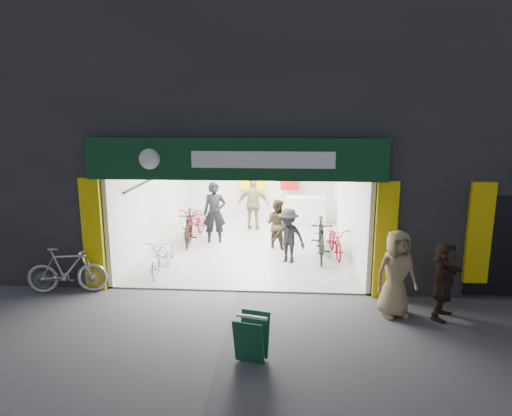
# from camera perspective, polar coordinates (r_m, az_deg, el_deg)

# --- Properties ---
(ground) EXTENTS (60.00, 60.00, 0.00)m
(ground) POSITION_cam_1_polar(r_m,az_deg,el_deg) (10.58, -2.42, -10.43)
(ground) COLOR #56565B
(ground) RESTS_ON ground
(building) EXTENTS (17.00, 10.27, 8.00)m
(building) POSITION_cam_1_polar(r_m,az_deg,el_deg) (14.70, 3.24, 13.12)
(building) COLOR #232326
(building) RESTS_ON ground
(bike_left_front) EXTENTS (0.66, 1.74, 0.90)m
(bike_left_front) POSITION_cam_1_polar(r_m,az_deg,el_deg) (11.87, -11.51, -5.81)
(bike_left_front) COLOR #B3B2B7
(bike_left_front) RESTS_ON ground
(bike_left_midfront) EXTENTS (0.69, 1.83, 1.07)m
(bike_left_midfront) POSITION_cam_1_polar(r_m,az_deg,el_deg) (14.11, -8.37, -2.46)
(bike_left_midfront) COLOR black
(bike_left_midfront) RESTS_ON ground
(bike_left_midback) EXTENTS (0.92, 2.08, 1.06)m
(bike_left_midback) POSITION_cam_1_polar(r_m,az_deg,el_deg) (14.74, -7.57, -1.82)
(bike_left_midback) COLOR maroon
(bike_left_midback) RESTS_ON ground
(bike_left_back) EXTENTS (0.71, 1.61, 0.93)m
(bike_left_back) POSITION_cam_1_polar(r_m,az_deg,el_deg) (15.03, -7.34, -1.79)
(bike_left_back) COLOR silver
(bike_left_back) RESTS_ON ground
(bike_right_front) EXTENTS (0.61, 1.95, 1.16)m
(bike_right_front) POSITION_cam_1_polar(r_m,az_deg,el_deg) (12.68, 8.10, -3.91)
(bike_right_front) COLOR black
(bike_right_front) RESTS_ON ground
(bike_right_mid) EXTENTS (0.73, 1.72, 0.88)m
(bike_right_mid) POSITION_cam_1_polar(r_m,az_deg,el_deg) (13.08, 9.91, -4.12)
(bike_right_mid) COLOR maroon
(bike_right_mid) RESTS_ON ground
(bike_right_back) EXTENTS (0.47, 1.64, 0.98)m
(bike_right_back) POSITION_cam_1_polar(r_m,az_deg,el_deg) (13.73, 8.16, -3.04)
(bike_right_back) COLOR #A5A4A9
(bike_right_back) RESTS_ON ground
(parked_bike) EXTENTS (1.83, 0.77, 1.07)m
(parked_bike) POSITION_cam_1_polar(r_m,az_deg,el_deg) (11.19, -22.56, -7.20)
(parked_bike) COLOR #B4B4B9
(parked_bike) RESTS_ON ground
(customer_a) EXTENTS (0.76, 0.55, 1.92)m
(customer_a) POSITION_cam_1_polar(r_m,az_deg,el_deg) (14.08, -5.19, -0.63)
(customer_a) COLOR black
(customer_a) RESTS_ON ground
(customer_b) EXTENTS (0.91, 0.83, 1.51)m
(customer_b) POSITION_cam_1_polar(r_m,az_deg,el_deg) (13.51, 2.64, -2.04)
(customer_b) COLOR #3A2D1A
(customer_b) RESTS_ON ground
(customer_c) EXTENTS (1.13, 0.92, 1.52)m
(customer_c) POSITION_cam_1_polar(r_m,az_deg,el_deg) (12.20, 4.04, -3.58)
(customer_c) COLOR black
(customer_c) RESTS_ON ground
(customer_d) EXTENTS (1.11, 0.53, 1.84)m
(customer_d) POSITION_cam_1_polar(r_m,az_deg,el_deg) (15.54, -0.30, 0.48)
(customer_d) COLOR #8D7852
(customer_d) RESTS_ON ground
(pedestrian_near) EXTENTS (0.99, 0.79, 1.77)m
(pedestrian_near) POSITION_cam_1_polar(r_m,az_deg,el_deg) (9.55, 17.12, -7.84)
(pedestrian_near) COLOR #987F58
(pedestrian_near) RESTS_ON ground
(pedestrian_far) EXTENTS (1.12, 1.48, 1.55)m
(pedestrian_far) POSITION_cam_1_polar(r_m,az_deg,el_deg) (9.81, 22.42, -8.39)
(pedestrian_far) COLOR #352218
(pedestrian_far) RESTS_ON ground
(sandwich_board) EXTENTS (0.61, 0.62, 0.78)m
(sandwich_board) POSITION_cam_1_polar(r_m,az_deg,el_deg) (7.75, -0.55, -15.82)
(sandwich_board) COLOR #10432A
(sandwich_board) RESTS_ON ground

